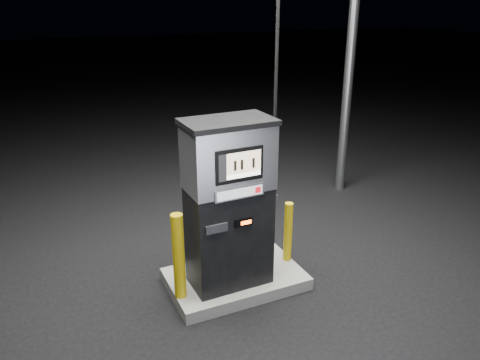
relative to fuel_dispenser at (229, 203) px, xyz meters
name	(u,v)px	position (x,y,z in m)	size (l,w,h in m)	color
ground	(235,284)	(0.12, 0.10, -1.15)	(80.00, 80.00, 0.00)	black
pump_island	(235,279)	(0.12, 0.10, -1.08)	(1.60, 1.00, 0.15)	slate
fuel_dispenser	(229,203)	(0.00, 0.00, 0.00)	(1.07, 0.60, 4.05)	black
bollard_left	(179,256)	(-0.62, -0.05, -0.50)	(0.13, 0.13, 1.01)	#C8A70B
bollard_right	(288,232)	(0.86, 0.13, -0.61)	(0.10, 0.10, 0.78)	#C8A70B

